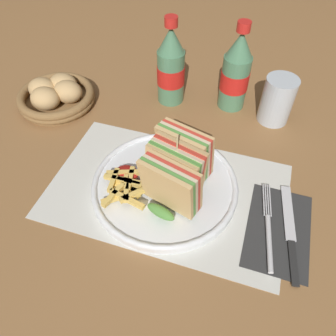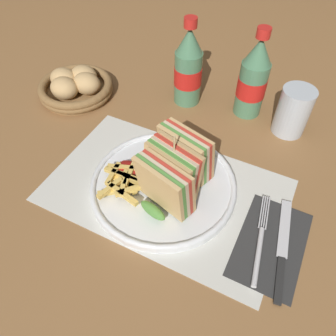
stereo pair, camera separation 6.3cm
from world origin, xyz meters
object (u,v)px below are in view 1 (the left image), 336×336
object	(u,v)px
plate_main	(165,185)
coke_bottle_far	(236,73)
coke_bottle_near	(171,68)
fork	(269,233)
glass_near	(276,103)
knife	(290,232)
club_sandwich	(177,170)
bread_basket	(56,95)

from	to	relation	value
plate_main	coke_bottle_far	world-z (taller)	coke_bottle_far
plate_main	coke_bottle_near	distance (m)	0.30
fork	glass_near	xyz separation A→B (m)	(-0.03, 0.32, 0.04)
knife	coke_bottle_far	xyz separation A→B (m)	(-0.17, 0.33, 0.08)
club_sandwich	coke_bottle_far	world-z (taller)	coke_bottle_far
coke_bottle_near	coke_bottle_far	xyz separation A→B (m)	(0.15, 0.02, 0.00)
fork	coke_bottle_near	bearing A→B (deg)	122.10
club_sandwich	glass_near	xyz separation A→B (m)	(0.15, 0.28, -0.02)
knife	coke_bottle_near	distance (m)	0.45
plate_main	knife	bearing A→B (deg)	-6.75
plate_main	club_sandwich	size ratio (longest dim) A/B	1.62
club_sandwich	fork	size ratio (longest dim) A/B	0.97
knife	glass_near	size ratio (longest dim) A/B	1.82
coke_bottle_near	glass_near	world-z (taller)	coke_bottle_near
coke_bottle_near	coke_bottle_far	distance (m)	0.15
plate_main	coke_bottle_far	xyz separation A→B (m)	(0.07, 0.31, 0.08)
coke_bottle_far	plate_main	bearing A→B (deg)	-103.39
fork	coke_bottle_far	xyz separation A→B (m)	(-0.13, 0.35, 0.08)
glass_near	fork	bearing A→B (deg)	-85.04
fork	plate_main	bearing A→B (deg)	158.96
coke_bottle_near	glass_near	distance (m)	0.26
fork	bread_basket	xyz separation A→B (m)	(-0.55, 0.22, 0.02)
club_sandwich	plate_main	bearing A→B (deg)	171.25
coke_bottle_far	bread_basket	size ratio (longest dim) A/B	1.12
fork	coke_bottle_far	distance (m)	0.38
club_sandwich	knife	bearing A→B (deg)	-6.53
glass_near	bread_basket	distance (m)	0.53
coke_bottle_far	bread_basket	xyz separation A→B (m)	(-0.41, -0.13, -0.06)
coke_bottle_near	bread_basket	distance (m)	0.29
fork	club_sandwich	bearing A→B (deg)	158.54
glass_near	knife	bearing A→B (deg)	-78.24
coke_bottle_near	glass_near	size ratio (longest dim) A/B	1.91
bread_basket	fork	bearing A→B (deg)	-21.68
knife	bread_basket	size ratio (longest dim) A/B	1.07
plate_main	club_sandwich	xyz separation A→B (m)	(0.02, -0.00, 0.06)
plate_main	club_sandwich	bearing A→B (deg)	-8.75
knife	coke_bottle_near	bearing A→B (deg)	126.89
bread_basket	club_sandwich	bearing A→B (deg)	-25.94
bread_basket	plate_main	bearing A→B (deg)	-27.01
coke_bottle_far	glass_near	size ratio (longest dim) A/B	1.91
fork	coke_bottle_far	size ratio (longest dim) A/B	0.86
club_sandwich	knife	world-z (taller)	club_sandwich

